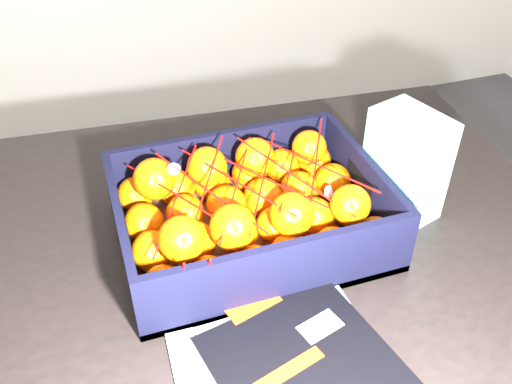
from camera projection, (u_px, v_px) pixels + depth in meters
name	position (u px, v px, depth m)	size (l,w,h in m)	color
table	(203.00, 290.00, 0.92)	(1.26, 0.89, 0.75)	black
produce_crate	(250.00, 220.00, 0.86)	(0.39, 0.30, 0.11)	brown
clementine_heap	(249.00, 209.00, 0.85)	(0.38, 0.28, 0.11)	#E95B04
mesh_net	(246.00, 187.00, 0.80)	(0.33, 0.26, 0.09)	red
retail_carton	(406.00, 164.00, 0.88)	(0.08, 0.12, 0.18)	silver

